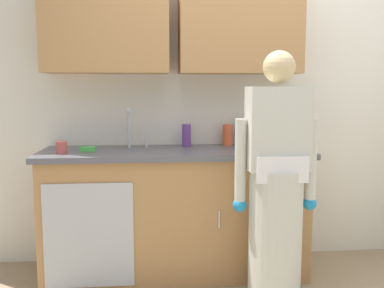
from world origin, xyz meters
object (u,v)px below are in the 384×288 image
object	(u,v)px
person_at_sink	(276,198)
bottle_water_short	(228,135)
bottle_soap	(290,133)
bottle_cleaner_spray	(242,133)
bottle_dish_liquid	(186,135)
knife_on_counter	(266,148)
sponge	(88,149)
cup_by_sink	(61,147)
bottle_water_tall	(258,133)
sink	(134,152)

from	to	relation	value
person_at_sink	bottle_water_short	xyz separation A→B (m)	(-0.19, 0.75, 0.33)
bottle_soap	bottle_cleaner_spray	bearing A→B (deg)	176.42
bottle_dish_liquid	knife_on_counter	world-z (taller)	bottle_dish_liquid
sponge	bottle_dish_liquid	bearing A→B (deg)	14.28
cup_by_sink	bottle_water_tall	bearing A→B (deg)	14.04
cup_by_sink	knife_on_counter	xyz separation A→B (m)	(1.49, 0.15, -0.04)
person_at_sink	bottle_soap	size ratio (longest dim) A/B	8.31
bottle_cleaner_spray	bottle_water_tall	distance (m)	0.14
bottle_cleaner_spray	sink	bearing A→B (deg)	-165.89
bottle_water_tall	cup_by_sink	distance (m)	1.52
bottle_soap	bottle_dish_liquid	bearing A→B (deg)	-178.94
person_at_sink	sponge	bearing A→B (deg)	157.08
bottle_water_tall	knife_on_counter	distance (m)	0.24
bottle_dish_liquid	bottle_water_short	world-z (taller)	bottle_dish_liquid
bottle_water_tall	knife_on_counter	world-z (taller)	bottle_water_tall
bottle_cleaner_spray	sponge	bearing A→B (deg)	-169.14
bottle_cleaner_spray	bottle_soap	distance (m)	0.39
bottle_water_tall	sink	bearing A→B (deg)	-166.68
bottle_cleaner_spray	bottle_dish_liquid	distance (m)	0.45
bottle_soap	bottle_water_tall	bearing A→B (deg)	169.97
bottle_dish_liquid	bottle_water_tall	xyz separation A→B (m)	(0.58, 0.06, 0.01)
cup_by_sink	sponge	world-z (taller)	cup_by_sink
knife_on_counter	bottle_soap	bearing A→B (deg)	-118.82
bottle_water_tall	cup_by_sink	xyz separation A→B (m)	(-1.47, -0.37, -0.05)
person_at_sink	sponge	distance (m)	1.38
bottle_cleaner_spray	bottle_soap	world-z (taller)	bottle_soap
bottle_cleaner_spray	cup_by_sink	size ratio (longest dim) A/B	2.18
sink	knife_on_counter	size ratio (longest dim) A/B	2.08
bottle_dish_liquid	bottle_soap	bearing A→B (deg)	1.06
bottle_water_tall	bottle_soap	bearing A→B (deg)	-10.03
bottle_water_tall	knife_on_counter	xyz separation A→B (m)	(0.01, -0.22, -0.09)
sink	sponge	xyz separation A→B (m)	(-0.33, -0.01, 0.03)
bottle_soap	sponge	xyz separation A→B (m)	(-1.56, -0.20, -0.08)
bottle_cleaner_spray	sponge	world-z (taller)	bottle_cleaner_spray
bottle_water_short	cup_by_sink	world-z (taller)	bottle_water_short
bottle_water_short	bottle_soap	world-z (taller)	bottle_soap
sink	bottle_soap	bearing A→B (deg)	8.71
sink	bottle_soap	world-z (taller)	sink
bottle_dish_liquid	bottle_water_short	distance (m)	0.33
sink	bottle_water_short	size ratio (longest dim) A/B	3.01
person_at_sink	bottle_dish_liquid	xyz separation A→B (m)	(-0.52, 0.71, 0.33)
bottle_cleaner_spray	bottle_soap	xyz separation A→B (m)	(0.39, -0.02, 0.00)
person_at_sink	knife_on_counter	world-z (taller)	person_at_sink
sink	person_at_sink	xyz separation A→B (m)	(0.92, -0.54, -0.23)
bottle_water_tall	bottle_soap	size ratio (longest dim) A/B	0.99
knife_on_counter	person_at_sink	bearing A→B (deg)	107.17
cup_by_sink	bottle_dish_liquid	bearing A→B (deg)	19.09
sponge	person_at_sink	bearing A→B (deg)	-22.92
person_at_sink	bottle_water_short	distance (m)	0.84
bottle_water_short	bottle_water_tall	world-z (taller)	bottle_water_tall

